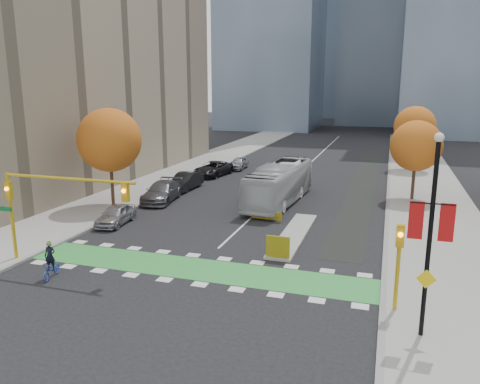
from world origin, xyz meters
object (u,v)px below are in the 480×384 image
Objects in this scene: banner_lamppost at (431,229)px; bus at (280,184)px; tree_east_near at (416,146)px; parked_car_e at (239,163)px; parked_car_c at (162,192)px; traffic_signal_east at (399,255)px; traffic_signal_west at (47,196)px; cyclist at (51,266)px; parked_car_a at (116,215)px; hazard_board at (278,247)px; parked_car_b at (185,181)px; parked_car_d at (213,169)px; tree_west at (109,140)px; tree_east_far at (415,127)px.

banner_lamppost reaches higher than bus.
tree_east_near reaches higher than parked_car_e.
parked_car_c is at bearing -161.58° from bus.
traffic_signal_east is 0.50× the size of banner_lamppost.
cyclist is at bearing -52.87° from traffic_signal_west.
cyclist reaches higher than parked_car_a.
parked_car_b is (-13.00, 15.82, 0.03)m from hazard_board.
banner_lamppost reaches higher than hazard_board.
banner_lamppost is at bearing -47.81° from parked_car_d.
banner_lamppost is (7.50, -6.70, 3.81)m from hazard_board.
tree_west is 2.01× the size of traffic_signal_east.
parked_car_d is (-2.21, 29.59, 0.13)m from cyclist.
traffic_signal_east is 0.97× the size of parked_car_a.
tree_east_far is at bearing 64.17° from bus.
parked_car_d is 1.36× the size of parked_car_e.
traffic_signal_west is 33.26m from parked_car_e.
bus is 10.29m from parked_car_b.
parked_car_a is at bearing -125.33° from tree_east_far.
bus reaches higher than parked_car_d.
tree_west is 7.19m from parked_car_a.
parked_car_d is (-13.00, 23.38, 0.00)m from hazard_board.
traffic_signal_west is (-20.43, -38.51, -1.21)m from tree_east_far.
tree_west is 1.40× the size of parked_car_c.
parked_car_d is (-21.00, 5.58, -4.06)m from tree_east_near.
tree_east_far is 1.52× the size of parked_car_b.
parked_car_d is at bearing 81.36° from cyclist.
hazard_board is 0.33× the size of parked_car_a.
parked_car_e is at bearing 82.19° from parked_car_d.
parked_car_b is 5.00m from parked_car_c.
traffic_signal_west is at bearing -112.43° from bus.
parked_car_b reaches higher than hazard_board.
traffic_signal_east is at bearing 116.61° from banner_lamppost.
hazard_board is 8.26m from traffic_signal_east.
tree_west is 1.94× the size of parked_car_e.
parked_car_d is (-21.50, -10.42, -4.44)m from tree_east_far.
cyclist is 34.60m from parked_car_e.
tree_east_far is at bearing 51.36° from cyclist.
tree_east_far is at bearing 13.55° from parked_car_e.
tree_east_near is 1.22× the size of parked_car_d.
traffic_signal_east reaches higher than parked_car_b.
tree_east_near is 30.78m from cyclist.
hazard_board is 13.45m from parked_car_a.
hazard_board is 0.17× the size of tree_west.
tree_west reaches higher than traffic_signal_east.
tree_east_near is at bearing 39.05° from cyclist.
traffic_signal_east reaches higher than parked_car_c.
parked_car_b is (-20.50, 22.53, -3.78)m from banner_lamppost.
parked_car_a is at bearing -94.78° from parked_car_e.
traffic_signal_west is 20.36m from bus.
traffic_signal_east is at bearing -28.15° from parked_car_a.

